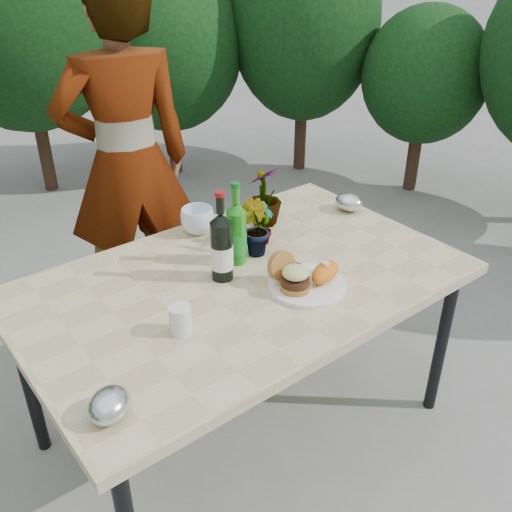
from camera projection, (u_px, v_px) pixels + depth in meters
ground at (245, 425)px, 2.46m from camera, size 80.00×80.00×0.00m
patio_table at (243, 291)px, 2.11m from camera, size 1.60×1.00×0.75m
shrub_hedge at (63, 74)px, 3.01m from camera, size 7.02×5.19×2.36m
dinner_plate at (307, 285)px, 2.03m from camera, size 0.28×0.28×0.01m
burger_stack at (292, 275)px, 1.98m from camera, size 0.11×0.16×0.11m
sweet_potato at (325, 272)px, 2.03m from camera, size 0.17×0.12×0.06m
grilled_veg at (293, 268)px, 2.09m from camera, size 0.08×0.05×0.03m
wine_bottle at (222, 248)px, 2.02m from camera, size 0.08×0.08×0.34m
sparkling_water at (236, 234)px, 2.13m from camera, size 0.08×0.08×0.32m
plastic_cup at (180, 320)px, 1.78m from camera, size 0.07×0.07×0.09m
seedling_left at (264, 221)px, 2.26m from camera, size 0.12×0.12×0.20m
seedling_mid at (254, 228)px, 2.19m from camera, size 0.12×0.14×0.22m
seedling_right at (265, 196)px, 2.40m from camera, size 0.16×0.16×0.26m
blue_bowl at (197, 221)px, 2.36m from camera, size 0.15×0.15×0.11m
foil_packet_left at (109, 405)px, 1.48m from camera, size 0.17×0.17×0.08m
foil_packet_right at (349, 202)px, 2.56m from camera, size 0.14×0.15×0.08m
person at (127, 164)px, 2.71m from camera, size 0.72×0.55×1.76m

